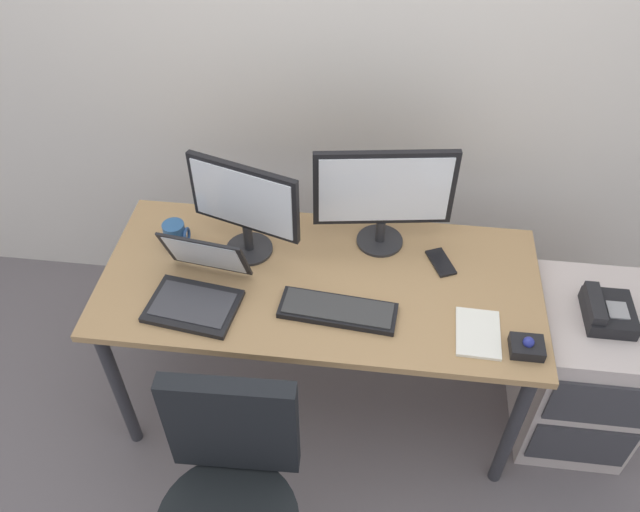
# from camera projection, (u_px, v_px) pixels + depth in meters

# --- Properties ---
(ground_plane) EXTENTS (8.00, 8.00, 0.00)m
(ground_plane) POSITION_uv_depth(u_px,v_px,m) (320.00, 394.00, 2.88)
(ground_plane) COLOR slate
(back_wall) EXTENTS (6.00, 0.10, 2.80)m
(back_wall) POSITION_uv_depth(u_px,v_px,m) (343.00, 23.00, 2.40)
(back_wall) COLOR silver
(back_wall) RESTS_ON ground
(desk) EXTENTS (1.62, 0.73, 0.75)m
(desk) POSITION_uv_depth(u_px,v_px,m) (320.00, 293.00, 2.41)
(desk) COLOR #A77F52
(desk) RESTS_ON ground
(file_cabinet) EXTENTS (0.42, 0.53, 0.68)m
(file_cabinet) POSITION_uv_depth(u_px,v_px,m) (579.00, 369.00, 2.56)
(file_cabinet) COLOR beige
(file_cabinet) RESTS_ON ground
(desk_phone) EXTENTS (0.17, 0.20, 0.09)m
(desk_phone) POSITION_uv_depth(u_px,v_px,m) (607.00, 312.00, 2.29)
(desk_phone) COLOR black
(desk_phone) RESTS_ON file_cabinet
(monitor_main) EXTENTS (0.51, 0.18, 0.42)m
(monitor_main) POSITION_uv_depth(u_px,v_px,m) (384.00, 194.00, 2.33)
(monitor_main) COLOR #262628
(monitor_main) RESTS_ON desk
(monitor_side) EXTENTS (0.42, 0.18, 0.40)m
(monitor_side) POSITION_uv_depth(u_px,v_px,m) (244.00, 205.00, 2.30)
(monitor_side) COLOR #262628
(monitor_side) RESTS_ON desk
(keyboard) EXTENTS (0.42, 0.17, 0.03)m
(keyboard) POSITION_uv_depth(u_px,v_px,m) (338.00, 310.00, 2.23)
(keyboard) COLOR black
(keyboard) RESTS_ON desk
(laptop) EXTENTS (0.35, 0.35, 0.23)m
(laptop) POSITION_uv_depth(u_px,v_px,m) (198.00, 287.00, 2.26)
(laptop) COLOR black
(laptop) RESTS_ON desk
(trackball_mouse) EXTENTS (0.11, 0.09, 0.07)m
(trackball_mouse) POSITION_uv_depth(u_px,v_px,m) (527.00, 346.00, 2.10)
(trackball_mouse) COLOR black
(trackball_mouse) RESTS_ON desk
(coffee_mug) EXTENTS (0.09, 0.08, 0.11)m
(coffee_mug) POSITION_uv_depth(u_px,v_px,m) (176.00, 236.00, 2.44)
(coffee_mug) COLOR #2A568A
(coffee_mug) RESTS_ON desk
(paper_notepad) EXTENTS (0.15, 0.21, 0.01)m
(paper_notepad) POSITION_uv_depth(u_px,v_px,m) (478.00, 333.00, 2.17)
(paper_notepad) COLOR white
(paper_notepad) RESTS_ON desk
(cell_phone) EXTENTS (0.12, 0.16, 0.01)m
(cell_phone) POSITION_uv_depth(u_px,v_px,m) (441.00, 262.00, 2.41)
(cell_phone) COLOR black
(cell_phone) RESTS_ON desk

